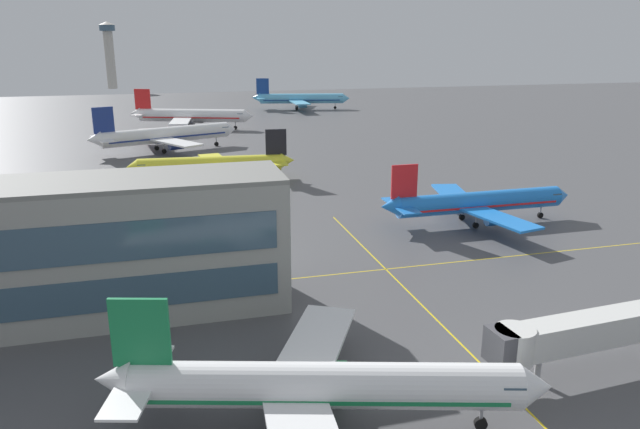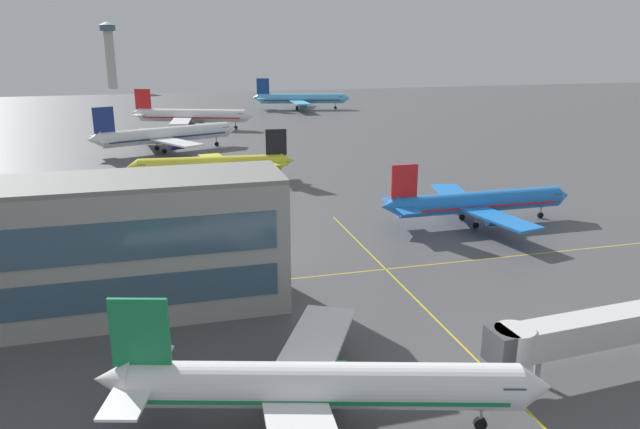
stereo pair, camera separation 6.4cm
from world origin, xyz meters
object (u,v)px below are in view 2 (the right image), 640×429
at_px(airliner_front_gate, 319,386).
at_px(control_tower, 110,50).
at_px(airliner_third_row, 213,165).
at_px(jet_bridge, 578,333).
at_px(airliner_far_left_stand, 165,135).
at_px(airliner_second_row, 477,202).
at_px(airliner_distant_taxiway, 301,99).
at_px(airliner_far_right_stand, 191,116).

relative_size(airliner_front_gate, control_tower, 0.93).
bearing_deg(airliner_third_row, jet_bridge, -73.88).
bearing_deg(airliner_far_left_stand, airliner_second_row, -59.10).
relative_size(airliner_distant_taxiway, control_tower, 1.09).
distance_m(airliner_second_row, airliner_far_left_stand, 90.14).
bearing_deg(airliner_front_gate, airliner_third_row, 90.02).
xyz_separation_m(airliner_third_row, jet_bridge, (23.69, -81.96, 0.46)).
bearing_deg(airliner_far_right_stand, airliner_far_left_stand, -102.87).
bearing_deg(jet_bridge, airliner_distant_taxiway, 83.56).
relative_size(airliner_far_left_stand, control_tower, 1.06).
relative_size(airliner_second_row, control_tower, 0.90).
bearing_deg(airliner_far_right_stand, airliner_distant_taxiway, 43.43).
xyz_separation_m(airliner_front_gate, jet_bridge, (23.65, 1.51, 0.41)).
relative_size(airliner_far_right_stand, airliner_distant_taxiway, 0.99).
relative_size(airliner_far_left_stand, airliner_distant_taxiway, 0.98).
relative_size(airliner_far_left_stand, airliner_far_right_stand, 0.99).
height_order(airliner_far_left_stand, airliner_distant_taxiway, airliner_distant_taxiway).
relative_size(airliner_distant_taxiway, jet_bridge, 1.93).
distance_m(airliner_third_row, airliner_far_left_stand, 38.95).
xyz_separation_m(airliner_second_row, airliner_distant_taxiway, (8.81, 159.42, 0.73)).
distance_m(jet_bridge, control_tower, 332.71).
relative_size(airliner_second_row, airliner_third_row, 0.97).
bearing_deg(airliner_far_right_stand, airliner_second_row, -71.98).
height_order(airliner_second_row, jet_bridge, airliner_second_row).
bearing_deg(airliner_third_row, airliner_distant_taxiway, 68.83).
xyz_separation_m(airliner_far_left_stand, jet_bridge, (32.29, -119.94, -0.15)).
bearing_deg(jet_bridge, airliner_front_gate, -176.35).
bearing_deg(jet_bridge, control_tower, 99.90).
height_order(airliner_front_gate, airliner_distant_taxiway, airliner_distant_taxiway).
height_order(airliner_far_left_stand, jet_bridge, airliner_far_left_stand).
height_order(airliner_far_left_stand, airliner_far_right_stand, airliner_far_right_stand).
height_order(airliner_distant_taxiway, control_tower, control_tower).
bearing_deg(control_tower, airliner_third_row, -82.24).
bearing_deg(airliner_front_gate, airliner_far_left_stand, 94.07).
xyz_separation_m(airliner_second_row, airliner_far_right_stand, (-37.57, 115.52, 0.79)).
bearing_deg(airliner_distant_taxiway, airliner_front_gate, -102.86).
height_order(airliner_third_row, jet_bridge, airliner_third_row).
bearing_deg(airliner_second_row, airliner_distant_taxiway, 86.84).
height_order(airliner_front_gate, airliner_third_row, airliner_front_gate).
xyz_separation_m(airliner_distant_taxiway, jet_bridge, (-22.81, -202.02, -0.16)).
xyz_separation_m(airliner_front_gate, airliner_third_row, (-0.04, 83.47, -0.05)).
distance_m(airliner_second_row, control_tower, 294.01).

